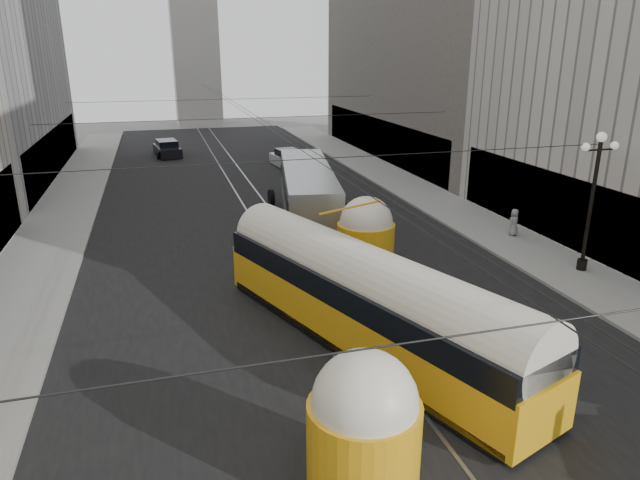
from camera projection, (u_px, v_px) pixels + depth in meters
road at (260, 212)px, 36.59m from camera, size 20.00×85.00×0.02m
sidewalk_left at (66, 210)px, 36.65m from camera, size 4.00×72.00×0.15m
sidewalk_right at (409, 187)px, 42.87m from camera, size 4.00×72.00×0.15m
rail_left at (248, 213)px, 36.39m from camera, size 0.12×85.00×0.04m
rail_right at (271, 211)px, 36.78m from camera, size 0.12×85.00×0.04m
distant_tower at (192, 9)px, 75.16m from camera, size 6.00×6.00×31.36m
lamppost_right_mid at (593, 195)px, 25.44m from camera, size 1.86×0.44×6.37m
catenary at (261, 121)px, 33.83m from camera, size 25.00×72.00×0.23m
streetcar at (365, 298)px, 19.58m from camera, size 7.52×15.77×3.65m
city_bus at (308, 193)px, 33.84m from camera, size 5.07×13.44×3.32m
sedan_white_far at (289, 159)px, 50.25m from camera, size 2.66×5.14×1.55m
sedan_dark_far at (167, 149)px, 55.50m from camera, size 2.71×5.18×1.56m
pedestrian_sidewalk_right at (514, 222)px, 31.24m from camera, size 0.85×0.71×1.49m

